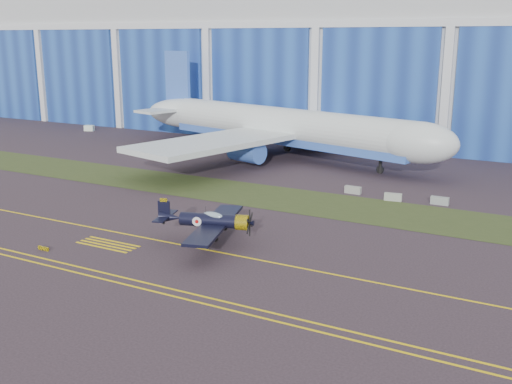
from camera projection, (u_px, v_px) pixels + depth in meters
The scene contains 15 objects.
ground at pixel (324, 250), 53.40m from camera, with size 260.00×260.00×0.00m, color #382B33.
grass_median at pixel (373, 211), 65.32m from camera, with size 260.00×10.00×0.02m, color #475128.
hangar at pixel (473, 57), 110.80m from camera, with size 220.00×45.70×30.00m.
taxiway_centreline at pixel (301, 268), 49.13m from camera, with size 200.00×0.20×0.02m, color yellow.
edge_line_near at pixel (245, 314), 41.04m from camera, with size 80.00×0.20×0.02m, color yellow.
edge_line_far at pixel (252, 308), 41.89m from camera, with size 80.00×0.20×0.02m, color yellow.
hold_short_ladder at pixel (108, 244), 54.77m from camera, with size 6.00×2.40×0.02m, color yellow, non-canonical shape.
guard_board_left at pixel (43, 248), 53.25m from camera, with size 1.20×0.15×0.35m, color yellow.
warbird at pixel (209, 220), 54.22m from camera, with size 13.07×14.49×3.61m.
jetliner at pixel (285, 87), 92.17m from camera, with size 74.69×67.74×22.10m.
shipping_container at pixel (371, 147), 96.49m from camera, with size 5.69×2.28×2.47m, color white.
cart at pixel (89, 128), 121.37m from camera, with size 1.88×1.13×1.13m, color white.
barrier_a at pixel (353, 190), 72.53m from camera, with size 2.00×0.60×0.90m, color gray.
barrier_b at pixel (393, 197), 69.28m from camera, with size 2.00×0.60×0.90m, color #9B9F93.
barrier_c at pixel (440, 201), 67.73m from camera, with size 2.00×0.60×0.90m, color gray.
Camera 1 is at (18.58, -47.25, 18.37)m, focal length 42.00 mm.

